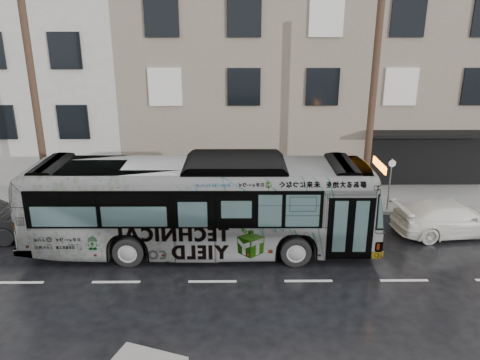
# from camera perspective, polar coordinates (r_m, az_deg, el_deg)

# --- Properties ---
(ground) EXTENTS (120.00, 120.00, 0.00)m
(ground) POSITION_cam_1_polar(r_m,az_deg,el_deg) (18.12, -3.01, -8.17)
(ground) COLOR black
(ground) RESTS_ON ground
(sidewalk) EXTENTS (90.00, 3.60, 0.15)m
(sidewalk) POSITION_cam_1_polar(r_m,az_deg,el_deg) (22.56, -2.53, -2.35)
(sidewalk) COLOR gray
(sidewalk) RESTS_ON ground
(building_taupe) EXTENTS (20.00, 12.00, 11.00)m
(building_taupe) POSITION_cam_1_polar(r_m,az_deg,el_deg) (29.26, 7.92, 13.32)
(building_taupe) COLOR gray
(building_taupe) RESTS_ON ground
(utility_pole_front) EXTENTS (0.30, 0.30, 9.00)m
(utility_pole_front) POSITION_cam_1_polar(r_m,az_deg,el_deg) (20.57, 15.74, 8.14)
(utility_pole_front) COLOR #493124
(utility_pole_front) RESTS_ON sidewalk
(utility_pole_rear) EXTENTS (0.30, 0.30, 9.00)m
(utility_pole_rear) POSITION_cam_1_polar(r_m,az_deg,el_deg) (21.42, -23.54, 7.69)
(utility_pole_rear) COLOR #493124
(utility_pole_rear) RESTS_ON sidewalk
(sign_post) EXTENTS (0.06, 0.06, 2.40)m
(sign_post) POSITION_cam_1_polar(r_m,az_deg,el_deg) (21.71, 17.76, -0.55)
(sign_post) COLOR slate
(sign_post) RESTS_ON sidewalk
(bus) EXTENTS (12.87, 3.11, 3.58)m
(bus) POSITION_cam_1_polar(r_m,az_deg,el_deg) (17.31, -4.77, -3.04)
(bus) COLOR #B2B2B2
(bus) RESTS_ON ground
(white_sedan) EXTENTS (4.95, 2.49, 1.38)m
(white_sedan) POSITION_cam_1_polar(r_m,az_deg,el_deg) (20.75, 24.41, -4.22)
(white_sedan) COLOR white
(white_sedan) RESTS_ON ground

